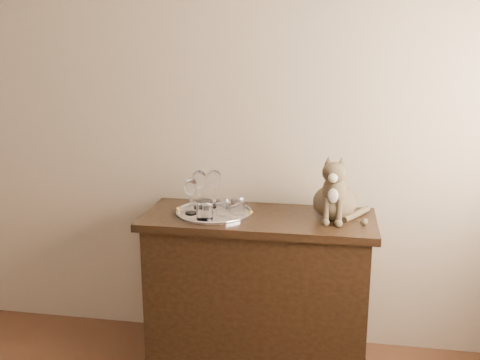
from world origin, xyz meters
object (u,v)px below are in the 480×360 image
object	(u,v)px
wine_glass_c	(190,196)
wine_glass_b	(214,188)
tumbler_b	(205,210)
tumbler_c	(237,206)
tray	(214,213)
wine_glass_a	(199,189)
tumbler_a	(223,208)
cat	(336,185)
sideboard	(258,291)

from	to	relation	value
wine_glass_c	wine_glass_b	bearing A→B (deg)	57.90
tumbler_b	tumbler_c	distance (m)	0.18
tray	wine_glass_a	distance (m)	0.17
wine_glass_c	tumbler_b	bearing A→B (deg)	-40.90
tumbler_a	cat	size ratio (longest dim) A/B	0.24
tray	tumbler_a	size ratio (longest dim) A/B	4.83
tray	cat	world-z (taller)	cat
cat	tray	bearing A→B (deg)	-171.17
sideboard	wine_glass_b	bearing A→B (deg)	157.40
sideboard	tray	xyz separation A→B (m)	(-0.23, -0.01, 0.43)
tray	tumbler_c	distance (m)	0.13
sideboard	cat	size ratio (longest dim) A/B	3.51
tray	wine_glass_c	size ratio (longest dim) A/B	2.11
wine_glass_a	tray	bearing A→B (deg)	-39.36
tumbler_b	wine_glass_c	bearing A→B (deg)	139.10
tumbler_a	wine_glass_c	bearing A→B (deg)	177.95
tray	tumbler_a	xyz separation A→B (m)	(0.06, -0.04, 0.05)
tumbler_b	wine_glass_a	bearing A→B (deg)	110.95
sideboard	wine_glass_a	size ratio (longest dim) A/B	5.83
tray	wine_glass_c	world-z (taller)	wine_glass_c
wine_glass_b	tumbler_c	size ratio (longest dim) A/B	2.47
wine_glass_c	wine_glass_a	bearing A→B (deg)	80.61
sideboard	tumbler_c	size ratio (longest dim) A/B	14.46
tray	cat	size ratio (longest dim) A/B	1.17
wine_glass_c	tumbler_b	size ratio (longest dim) A/B	1.99
tumbler_a	tumbler_c	size ratio (longest dim) A/B	1.00
tumbler_c	cat	xyz separation A→B (m)	(0.50, 0.05, 0.12)
wine_glass_b	tumbler_a	size ratio (longest dim) A/B	2.48
wine_glass_b	tumbler_b	bearing A→B (deg)	-89.72
sideboard	tumbler_b	size ratio (longest dim) A/B	12.57
tumbler_c	tray	bearing A→B (deg)	178.23
wine_glass_c	tumbler_a	size ratio (longest dim) A/B	2.29
wine_glass_a	wine_glass_b	bearing A→B (deg)	24.34
tumbler_b	wine_glass_b	bearing A→B (deg)	90.28
wine_glass_c	cat	xyz separation A→B (m)	(0.74, 0.08, 0.07)
wine_glass_a	cat	xyz separation A→B (m)	(0.72, -0.04, 0.06)
sideboard	tumbler_a	xyz separation A→B (m)	(-0.18, -0.05, 0.47)
tray	tumbler_b	xyz separation A→B (m)	(-0.02, -0.12, 0.05)
tumbler_a	cat	xyz separation A→B (m)	(0.56, 0.08, 0.12)
tumbler_a	tumbler_b	size ratio (longest dim) A/B	0.87
tray	tumbler_b	distance (m)	0.13
tumbler_b	cat	world-z (taller)	cat
wine_glass_a	tumbler_a	bearing A→B (deg)	-38.11
tumbler_a	sideboard	bearing A→B (deg)	15.03
tray	wine_glass_c	bearing A→B (deg)	-163.56
sideboard	wine_glass_b	distance (m)	0.60
sideboard	tumbler_b	distance (m)	0.56
wine_glass_c	tray	bearing A→B (deg)	16.44
tumbler_b	sideboard	bearing A→B (deg)	25.63
wine_glass_a	tumbler_a	distance (m)	0.21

